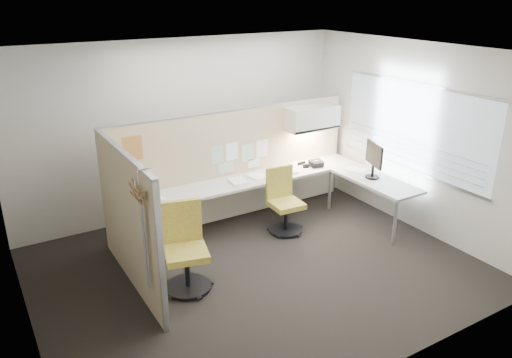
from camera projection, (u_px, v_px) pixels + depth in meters
floor at (256, 269)px, 6.63m from camera, size 5.50×4.50×0.01m
ceiling at (256, 53)px, 5.63m from camera, size 5.50×4.50×0.01m
wall_back at (183, 128)px, 7.93m from camera, size 5.50×0.02×2.80m
wall_front at (390, 245)px, 4.33m from camera, size 5.50×0.02×2.80m
wall_left at (12, 220)px, 4.81m from camera, size 0.02×4.50×2.80m
wall_right at (414, 137)px, 7.45m from camera, size 0.02×4.50×2.80m
window_pane at (414, 128)px, 7.39m from camera, size 0.01×2.80×1.30m
partition_back at (234, 165)px, 7.86m from camera, size 4.10×0.06×1.75m
partition_left at (128, 220)px, 6.00m from camera, size 0.06×2.20×1.75m
desk at (270, 186)px, 7.76m from camera, size 4.00×2.07×0.73m
overhead_bin at (312, 118)px, 8.12m from camera, size 0.90×0.36×0.38m
task_light_strip at (312, 130)px, 8.19m from camera, size 0.60×0.06×0.02m
pinned_papers at (239, 155)px, 7.82m from camera, size 1.01×0.00×0.47m
poster at (133, 148)px, 6.87m from camera, size 0.28×0.00×0.35m
chair_left at (185, 250)px, 6.07m from camera, size 0.62×0.63×1.08m
chair_right at (284, 203)px, 7.53m from camera, size 0.51×0.52×0.97m
monitor at (374, 158)px, 7.63m from camera, size 0.22×0.51×0.55m
phone at (316, 164)px, 8.21m from camera, size 0.23×0.22×0.12m
stapler at (302, 163)px, 8.31m from camera, size 0.14×0.04×0.05m
tape_dispenser at (306, 166)px, 8.18m from camera, size 0.11×0.09×0.06m
coat_hook at (139, 203)px, 5.13m from camera, size 0.18×0.45×1.35m
paper_stack_0 at (153, 199)px, 6.93m from camera, size 0.29×0.34×0.04m
paper_stack_1 at (238, 181)px, 7.55m from camera, size 0.25×0.32×0.04m
paper_stack_2 at (257, 176)px, 7.78m from camera, size 0.26×0.32×0.02m
paper_stack_3 at (288, 171)px, 8.00m from camera, size 0.24×0.31×0.03m
paper_stack_4 at (356, 170)px, 8.06m from camera, size 0.31×0.36×0.02m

